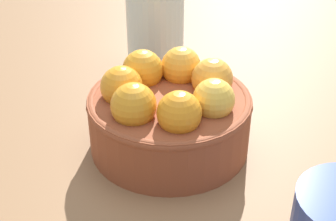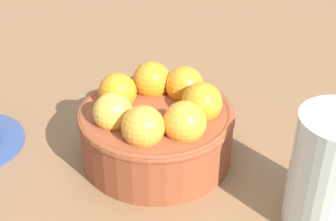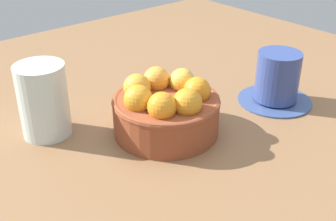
# 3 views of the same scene
# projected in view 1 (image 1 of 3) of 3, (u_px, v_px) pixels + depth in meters

# --- Properties ---
(ground_plane) EXTENTS (1.24, 1.14, 0.05)m
(ground_plane) POSITION_uv_depth(u_px,v_px,m) (169.00, 163.00, 0.52)
(ground_plane) COLOR brown
(terracotta_bowl) EXTENTS (0.16, 0.16, 0.09)m
(terracotta_bowl) POSITION_uv_depth(u_px,v_px,m) (169.00, 112.00, 0.49)
(terracotta_bowl) COLOR brown
(terracotta_bowl) RESTS_ON ground_plane
(water_glass) EXTENTS (0.07, 0.07, 0.11)m
(water_glass) POSITION_uv_depth(u_px,v_px,m) (155.00, 27.00, 0.63)
(water_glass) COLOR silver
(water_glass) RESTS_ON ground_plane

